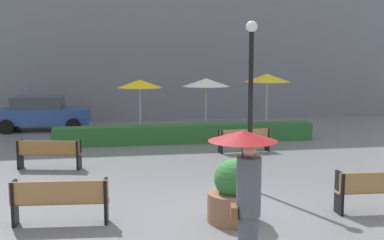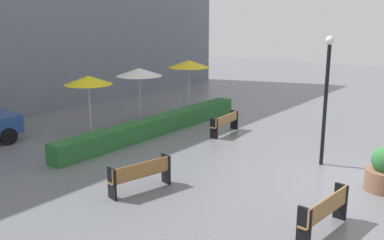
{
  "view_description": "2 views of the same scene",
  "coord_description": "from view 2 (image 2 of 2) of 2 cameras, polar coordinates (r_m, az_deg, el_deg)",
  "views": [
    {
      "loc": [
        -2.56,
        -9.29,
        3.22
      ],
      "look_at": [
        0.02,
        4.85,
        1.36
      ],
      "focal_mm": 43.5,
      "sensor_mm": 36.0,
      "label": 1
    },
    {
      "loc": [
        -12.51,
        -3.28,
        4.82
      ],
      "look_at": [
        -1.07,
        5.45,
        1.31
      ],
      "focal_mm": 41.04,
      "sensor_mm": 36.0,
      "label": 2
    }
  ],
  "objects": [
    {
      "name": "ground_plane",
      "position": [
        13.8,
        21.36,
        -7.73
      ],
      "size": [
        60.0,
        60.0,
        0.0
      ],
      "primitive_type": "plane",
      "color": "slate"
    },
    {
      "name": "bench_far_left",
      "position": [
        12.26,
        -6.65,
        -6.95
      ],
      "size": [
        1.92,
        0.78,
        0.87
      ],
      "color": "olive",
      "rests_on": "ground"
    },
    {
      "name": "bench_near_left",
      "position": [
        10.43,
        16.94,
        -11.19
      ],
      "size": [
        1.9,
        0.49,
        0.89
      ],
      "color": "#9E7242",
      "rests_on": "ground"
    },
    {
      "name": "bench_back_row",
      "position": [
        17.96,
        4.35,
        -0.26
      ],
      "size": [
        1.9,
        0.49,
        0.82
      ],
      "color": "#9E7242",
      "rests_on": "ground"
    },
    {
      "name": "lamp_post",
      "position": [
        14.45,
        17.08,
        3.97
      ],
      "size": [
        0.28,
        0.28,
        4.15
      ],
      "color": "black",
      "rests_on": "ground"
    },
    {
      "name": "patio_umbrella_yellow",
      "position": [
        18.08,
        -13.32,
        5.05
      ],
      "size": [
        1.91,
        1.91,
        2.4
      ],
      "color": "silver",
      "rests_on": "ground"
    },
    {
      "name": "patio_umbrella_white",
      "position": [
        19.98,
        -6.88,
        6.2
      ],
      "size": [
        2.07,
        2.07,
        2.43
      ],
      "color": "silver",
      "rests_on": "ground"
    },
    {
      "name": "patio_umbrella_yellow_far",
      "position": [
        21.18,
        -0.41,
        7.3
      ],
      "size": [
        1.98,
        1.98,
        2.64
      ],
      "color": "silver",
      "rests_on": "ground"
    },
    {
      "name": "hedge_strip",
      "position": [
        18.02,
        -4.5,
        -0.68
      ],
      "size": [
        10.16,
        0.7,
        0.71
      ],
      "primitive_type": "cube",
      "color": "#28602D",
      "rests_on": "ground"
    }
  ]
}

